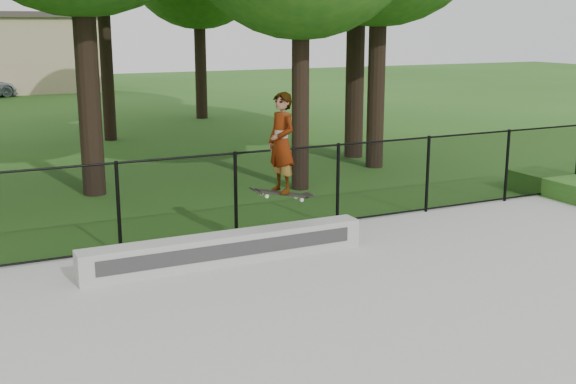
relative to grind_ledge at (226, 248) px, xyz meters
name	(u,v)px	position (x,y,z in m)	size (l,w,h in m)	color
grind_ledge	(226,248)	(0.00, 0.00, 0.00)	(4.51, 0.40, 0.46)	#9D9D99
skater_airborne	(282,145)	(0.92, -0.05, 1.54)	(0.83, 0.62, 1.72)	black
chainlink_fence	(236,195)	(0.64, 1.20, 0.52)	(16.06, 0.06, 1.50)	black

